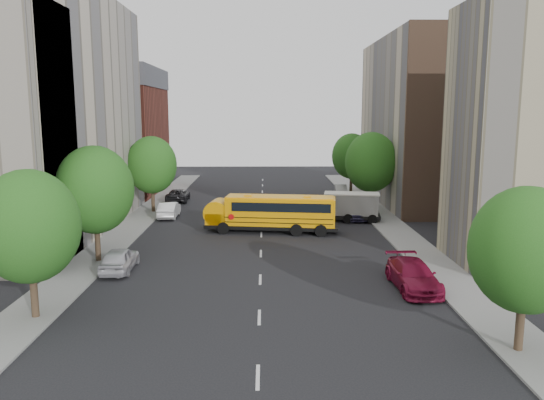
{
  "coord_description": "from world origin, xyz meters",
  "views": [
    {
      "loc": [
        0.27,
        -38.93,
        10.04
      ],
      "look_at": [
        0.86,
        2.0,
        3.24
      ],
      "focal_mm": 35.0,
      "sensor_mm": 36.0,
      "label": 1
    }
  ],
  "objects_px": {
    "street_tree_4": "(371,162)",
    "parked_car_3": "(413,275)",
    "street_tree_1": "(95,190)",
    "parked_car_5": "(341,190)",
    "parked_car_2": "(178,195)",
    "street_tree_2": "(152,165)",
    "street_tree_5": "(352,156)",
    "parked_car_1": "(169,210)",
    "school_bus": "(270,212)",
    "parked_car_4": "(355,212)",
    "safari_truck": "(347,206)",
    "parked_car_0": "(119,259)",
    "street_tree_3": "(526,250)",
    "street_tree_0": "(29,227)"
  },
  "relations": [
    {
      "from": "parked_car_1",
      "to": "school_bus",
      "type": "bearing_deg",
      "value": 145.53
    },
    {
      "from": "street_tree_3",
      "to": "parked_car_4",
      "type": "height_order",
      "value": "street_tree_3"
    },
    {
      "from": "school_bus",
      "to": "parked_car_2",
      "type": "bearing_deg",
      "value": 130.59
    },
    {
      "from": "parked_car_3",
      "to": "parked_car_4",
      "type": "relative_size",
      "value": 1.26
    },
    {
      "from": "parked_car_0",
      "to": "parked_car_1",
      "type": "bearing_deg",
      "value": -91.19
    },
    {
      "from": "street_tree_0",
      "to": "street_tree_5",
      "type": "distance_m",
      "value": 45.65
    },
    {
      "from": "street_tree_0",
      "to": "parked_car_0",
      "type": "bearing_deg",
      "value": 75.91
    },
    {
      "from": "school_bus",
      "to": "parked_car_5",
      "type": "bearing_deg",
      "value": 73.68
    },
    {
      "from": "street_tree_3",
      "to": "street_tree_4",
      "type": "xyz_separation_m",
      "value": [
        0.0,
        32.0,
        0.62
      ]
    },
    {
      "from": "street_tree_3",
      "to": "parked_car_4",
      "type": "xyz_separation_m",
      "value": [
        -2.2,
        28.19,
        -3.71
      ]
    },
    {
      "from": "street_tree_2",
      "to": "parked_car_4",
      "type": "xyz_separation_m",
      "value": [
        19.8,
        -3.81,
        -4.08
      ]
    },
    {
      "from": "safari_truck",
      "to": "parked_car_0",
      "type": "bearing_deg",
      "value": -128.81
    },
    {
      "from": "parked_car_0",
      "to": "parked_car_1",
      "type": "relative_size",
      "value": 0.98
    },
    {
      "from": "school_bus",
      "to": "parked_car_2",
      "type": "relative_size",
      "value": 2.24
    },
    {
      "from": "safari_truck",
      "to": "parked_car_1",
      "type": "relative_size",
      "value": 1.41
    },
    {
      "from": "street_tree_2",
      "to": "safari_truck",
      "type": "bearing_deg",
      "value": -13.82
    },
    {
      "from": "parked_car_0",
      "to": "parked_car_1",
      "type": "distance_m",
      "value": 17.48
    },
    {
      "from": "school_bus",
      "to": "safari_truck",
      "type": "bearing_deg",
      "value": 38.98
    },
    {
      "from": "parked_car_2",
      "to": "parked_car_3",
      "type": "distance_m",
      "value": 35.76
    },
    {
      "from": "street_tree_4",
      "to": "street_tree_5",
      "type": "relative_size",
      "value": 1.08
    },
    {
      "from": "parked_car_1",
      "to": "parked_car_5",
      "type": "height_order",
      "value": "parked_car_1"
    },
    {
      "from": "street_tree_1",
      "to": "parked_car_5",
      "type": "relative_size",
      "value": 2.0
    },
    {
      "from": "street_tree_4",
      "to": "parked_car_2",
      "type": "relative_size",
      "value": 1.59
    },
    {
      "from": "parked_car_1",
      "to": "parked_car_5",
      "type": "distance_m",
      "value": 22.96
    },
    {
      "from": "parked_car_5",
      "to": "parked_car_1",
      "type": "bearing_deg",
      "value": -139.94
    },
    {
      "from": "street_tree_4",
      "to": "school_bus",
      "type": "height_order",
      "value": "street_tree_4"
    },
    {
      "from": "street_tree_4",
      "to": "parked_car_3",
      "type": "relative_size",
      "value": 1.47
    },
    {
      "from": "school_bus",
      "to": "parked_car_4",
      "type": "xyz_separation_m",
      "value": [
        8.03,
        5.22,
        -1.02
      ]
    },
    {
      "from": "street_tree_4",
      "to": "parked_car_2",
      "type": "height_order",
      "value": "street_tree_4"
    },
    {
      "from": "parked_car_0",
      "to": "parked_car_5",
      "type": "distance_m",
      "value": 36.2
    },
    {
      "from": "parked_car_2",
      "to": "parked_car_5",
      "type": "height_order",
      "value": "parked_car_2"
    },
    {
      "from": "street_tree_2",
      "to": "parked_car_2",
      "type": "distance_m",
      "value": 8.13
    },
    {
      "from": "street_tree_3",
      "to": "parked_car_0",
      "type": "distance_m",
      "value": 23.59
    },
    {
      "from": "street_tree_3",
      "to": "parked_car_2",
      "type": "bearing_deg",
      "value": 117.92
    },
    {
      "from": "parked_car_5",
      "to": "street_tree_0",
      "type": "bearing_deg",
      "value": -114.0
    },
    {
      "from": "parked_car_5",
      "to": "parked_car_2",
      "type": "bearing_deg",
      "value": -164.06
    },
    {
      "from": "street_tree_3",
      "to": "parked_car_4",
      "type": "relative_size",
      "value": 1.63
    },
    {
      "from": "school_bus",
      "to": "parked_car_0",
      "type": "relative_size",
      "value": 2.51
    },
    {
      "from": "street_tree_0",
      "to": "parked_car_4",
      "type": "bearing_deg",
      "value": 50.7
    },
    {
      "from": "street_tree_2",
      "to": "street_tree_5",
      "type": "distance_m",
      "value": 25.06
    },
    {
      "from": "street_tree_4",
      "to": "parked_car_3",
      "type": "bearing_deg",
      "value": -95.28
    },
    {
      "from": "safari_truck",
      "to": "parked_car_1",
      "type": "bearing_deg",
      "value": -178.15
    },
    {
      "from": "street_tree_3",
      "to": "parked_car_2",
      "type": "relative_size",
      "value": 1.39
    },
    {
      "from": "street_tree_5",
      "to": "parked_car_4",
      "type": "distance_m",
      "value": 16.45
    },
    {
      "from": "street_tree_2",
      "to": "safari_truck",
      "type": "distance_m",
      "value": 19.77
    },
    {
      "from": "parked_car_1",
      "to": "parked_car_2",
      "type": "xyz_separation_m",
      "value": [
        -0.67,
        9.45,
        -0.05
      ]
    },
    {
      "from": "parked_car_0",
      "to": "parked_car_4",
      "type": "xyz_separation_m",
      "value": [
        17.81,
        16.25,
        -0.03
      ]
    },
    {
      "from": "school_bus",
      "to": "parked_car_2",
      "type": "height_order",
      "value": "school_bus"
    },
    {
      "from": "street_tree_2",
      "to": "parked_car_4",
      "type": "distance_m",
      "value": 20.57
    },
    {
      "from": "parked_car_1",
      "to": "street_tree_2",
      "type": "bearing_deg",
      "value": -52.09
    }
  ]
}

